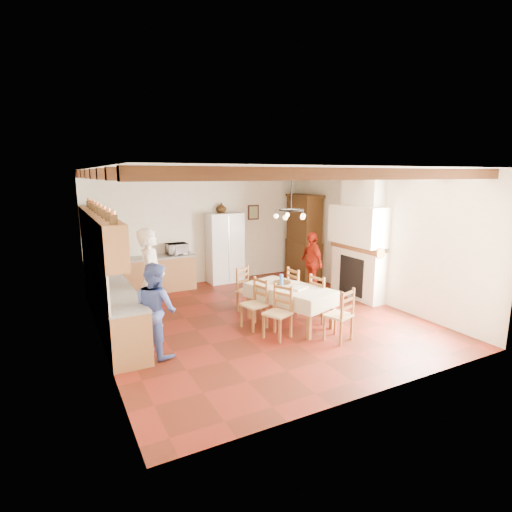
{
  "coord_description": "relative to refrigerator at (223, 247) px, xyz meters",
  "views": [
    {
      "loc": [
        -3.65,
        -6.86,
        2.9
      ],
      "look_at": [
        0.1,
        0.3,
        1.25
      ],
      "focal_mm": 28.0,
      "sensor_mm": 36.0,
      "label": 1
    }
  ],
  "objects": [
    {
      "name": "floor",
      "position": [
        -0.55,
        -3.11,
        -0.96
      ],
      "size": [
        6.0,
        6.5,
        0.02
      ],
      "primitive_type": "cube",
      "color": "#4C190D",
      "rests_on": "ground"
    },
    {
      "name": "ceiling",
      "position": [
        -0.55,
        -3.11,
        2.06
      ],
      "size": [
        6.0,
        6.5,
        0.02
      ],
      "primitive_type": "cube",
      "color": "white",
      "rests_on": "ground"
    },
    {
      "name": "wall_back",
      "position": [
        -0.55,
        0.15,
        0.55
      ],
      "size": [
        6.0,
        0.02,
        3.0
      ],
      "primitive_type": "cube",
      "color": "beige",
      "rests_on": "ground"
    },
    {
      "name": "wall_front",
      "position": [
        -0.55,
        -6.37,
        0.55
      ],
      "size": [
        6.0,
        0.02,
        3.0
      ],
      "primitive_type": "cube",
      "color": "beige",
      "rests_on": "ground"
    },
    {
      "name": "wall_left",
      "position": [
        -3.56,
        -3.11,
        0.55
      ],
      "size": [
        0.02,
        6.5,
        3.0
      ],
      "primitive_type": "cube",
      "color": "beige",
      "rests_on": "ground"
    },
    {
      "name": "wall_right",
      "position": [
        2.46,
        -3.11,
        0.55
      ],
      "size": [
        0.02,
        6.5,
        3.0
      ],
      "primitive_type": "cube",
      "color": "beige",
      "rests_on": "ground"
    },
    {
      "name": "ceiling_beams",
      "position": [
        -0.55,
        -3.11,
        1.96
      ],
      "size": [
        6.0,
        6.3,
        0.16
      ],
      "primitive_type": null,
      "color": "#361B10",
      "rests_on": "ground"
    },
    {
      "name": "lower_cabinets_left",
      "position": [
        -3.25,
        -2.06,
        -0.52
      ],
      "size": [
        0.6,
        4.3,
        0.86
      ],
      "primitive_type": "cube",
      "color": "brown",
      "rests_on": "ground"
    },
    {
      "name": "lower_cabinets_back",
      "position": [
        -2.1,
        -0.16,
        -0.52
      ],
      "size": [
        2.3,
        0.6,
        0.86
      ],
      "primitive_type": "cube",
      "color": "brown",
      "rests_on": "ground"
    },
    {
      "name": "countertop_left",
      "position": [
        -3.25,
        -2.06,
        -0.07
      ],
      "size": [
        0.62,
        4.3,
        0.04
      ],
      "primitive_type": "cube",
      "color": "slate",
      "rests_on": "lower_cabinets_left"
    },
    {
      "name": "countertop_back",
      "position": [
        -2.1,
        -0.16,
        -0.07
      ],
      "size": [
        2.34,
        0.62,
        0.04
      ],
      "primitive_type": "cube",
      "color": "slate",
      "rests_on": "lower_cabinets_back"
    },
    {
      "name": "backsplash_left",
      "position": [
        -3.54,
        -2.06,
        0.25
      ],
      "size": [
        0.03,
        4.3,
        0.6
      ],
      "primitive_type": "cube",
      "color": "silver",
      "rests_on": "ground"
    },
    {
      "name": "backsplash_back",
      "position": [
        -2.1,
        0.13,
        0.25
      ],
      "size": [
        2.3,
        0.03,
        0.6
      ],
      "primitive_type": "cube",
      "color": "silver",
      "rests_on": "ground"
    },
    {
      "name": "upper_cabinets",
      "position": [
        -3.38,
        -2.06,
        0.9
      ],
      "size": [
        0.35,
        4.2,
        0.7
      ],
      "primitive_type": "cube",
      "color": "brown",
      "rests_on": "ground"
    },
    {
      "name": "fireplace",
      "position": [
        2.17,
        -2.91,
        0.45
      ],
      "size": [
        0.56,
        1.6,
        2.8
      ],
      "primitive_type": null,
      "color": "beige",
      "rests_on": "ground"
    },
    {
      "name": "wall_picture",
      "position": [
        1.0,
        0.12,
        0.9
      ],
      "size": [
        0.34,
        0.03,
        0.42
      ],
      "primitive_type": "cube",
      "color": "black",
      "rests_on": "ground"
    },
    {
      "name": "refrigerator",
      "position": [
        0.0,
        0.0,
        0.0
      ],
      "size": [
        0.96,
        0.79,
        1.9
      ],
      "primitive_type": "cube",
      "rotation": [
        0.0,
        0.0,
        0.02
      ],
      "color": "silver",
      "rests_on": "floor"
    },
    {
      "name": "hutch",
      "position": [
        2.2,
        -0.67,
        0.23
      ],
      "size": [
        0.68,
        1.35,
        2.36
      ],
      "primitive_type": null,
      "rotation": [
        0.0,
        0.0,
        -0.11
      ],
      "color": "#37210C",
      "rests_on": "floor"
    },
    {
      "name": "dining_table",
      "position": [
        -0.13,
        -3.61,
        -0.28
      ],
      "size": [
        1.35,
        1.9,
        0.75
      ],
      "rotation": [
        0.0,
        0.0,
        0.3
      ],
      "color": "beige",
      "rests_on": "floor"
    },
    {
      "name": "chandelier",
      "position": [
        -0.13,
        -3.61,
        1.3
      ],
      "size": [
        0.47,
        0.47,
        0.03
      ],
      "primitive_type": "torus",
      "color": "black",
      "rests_on": "ground"
    },
    {
      "name": "chair_left_near",
      "position": [
        -0.71,
        -4.13,
        -0.47
      ],
      "size": [
        0.53,
        0.54,
        0.96
      ],
      "primitive_type": null,
      "rotation": [
        0.0,
        0.0,
        -1.16
      ],
      "color": "brown",
      "rests_on": "floor"
    },
    {
      "name": "chair_left_far",
      "position": [
        -0.86,
        -3.5,
        -0.47
      ],
      "size": [
        0.48,
        0.49,
        0.96
      ],
      "primitive_type": null,
      "rotation": [
        0.0,
        0.0,
        -1.36
      ],
      "color": "brown",
      "rests_on": "floor"
    },
    {
      "name": "chair_right_near",
      "position": [
        0.55,
        -3.79,
        -0.47
      ],
      "size": [
        0.46,
        0.48,
        0.96
      ],
      "primitive_type": null,
      "rotation": [
        0.0,
        0.0,
        1.72
      ],
      "color": "brown",
      "rests_on": "floor"
    },
    {
      "name": "chair_right_far",
      "position": [
        0.46,
        -3.07,
        -0.47
      ],
      "size": [
        0.43,
        0.45,
        0.96
      ],
      "primitive_type": null,
      "rotation": [
        0.0,
        0.0,
        1.64
      ],
      "color": "brown",
      "rests_on": "floor"
    },
    {
      "name": "chair_end_near",
      "position": [
        0.2,
        -4.71,
        -0.47
      ],
      "size": [
        0.53,
        0.51,
        0.96
      ],
      "primitive_type": null,
      "rotation": [
        0.0,
        0.0,
        3.47
      ],
      "color": "brown",
      "rests_on": "floor"
    },
    {
      "name": "chair_end_far",
      "position": [
        -0.51,
        -2.6,
        -0.47
      ],
      "size": [
        0.55,
        0.54,
        0.96
      ],
      "primitive_type": null,
      "rotation": [
        0.0,
        0.0,
        0.44
      ],
      "color": "brown",
      "rests_on": "floor"
    },
    {
      "name": "person_man",
      "position": [
        -2.59,
        -2.73,
        0.03
      ],
      "size": [
        0.7,
        0.84,
        1.96
      ],
      "primitive_type": "imported",
      "rotation": [
        0.0,
        0.0,
        1.2
      ],
      "color": "silver",
      "rests_on": "floor"
    },
    {
      "name": "person_woman_blue",
      "position": [
        -2.79,
        -3.79,
        -0.18
      ],
      "size": [
        0.83,
        0.92,
        1.54
      ],
      "primitive_type": "imported",
      "rotation": [
        0.0,
        0.0,
        1.97
      ],
      "color": "#4556A4",
      "rests_on": "floor"
    },
    {
      "name": "person_woman_red",
      "position": [
        1.52,
        -2.03,
        -0.19
      ],
      "size": [
        0.44,
        0.92,
        1.52
      ],
      "primitive_type": "imported",
      "rotation": [
        0.0,
        0.0,
        -1.65
      ],
      "color": "#A21F0F",
      "rests_on": "floor"
    },
    {
      "name": "microwave",
      "position": [
        -1.34,
        -0.16,
        0.09
      ],
      "size": [
        0.53,
        0.37,
        0.28
      ],
      "primitive_type": "imported",
      "rotation": [
        0.0,
        0.0,
        0.06
      ],
      "color": "silver",
      "rests_on": "countertop_back"
    },
    {
      "name": "fridge_vase",
      "position": [
        -0.03,
        0.0,
        1.08
      ],
      "size": [
        0.32,
        0.32,
        0.27
      ],
      "primitive_type": "imported",
      "rotation": [
        0.0,
        0.0,
        -0.28
      ],
      "color": "#37210C",
      "rests_on": "refrigerator"
    }
  ]
}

